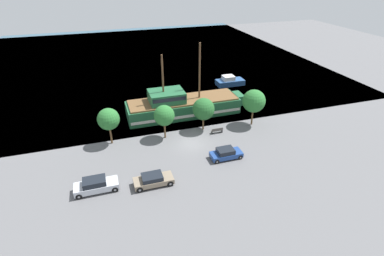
{
  "coord_description": "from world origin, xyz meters",
  "views": [
    {
      "loc": [
        -10.34,
        -32.87,
        21.48
      ],
      "look_at": [
        0.75,
        2.0,
        1.2
      ],
      "focal_mm": 28.0,
      "sensor_mm": 36.0,
      "label": 1
    }
  ],
  "objects": [
    {
      "name": "tree_row_east",
      "position": [
        -10.23,
        3.36,
        3.64
      ],
      "size": [
        2.89,
        2.89,
        5.1
      ],
      "color": "brown",
      "rests_on": "ground_plane"
    },
    {
      "name": "water_surface",
      "position": [
        0.0,
        44.0,
        0.0
      ],
      "size": [
        80.0,
        80.0,
        0.0
      ],
      "primitive_type": "plane",
      "color": "#33566B",
      "rests_on": "ground"
    },
    {
      "name": "moored_boat_dockside",
      "position": [
        13.99,
        18.81,
        0.73
      ],
      "size": [
        5.49,
        2.55,
        1.92
      ],
      "color": "navy",
      "rests_on": "water_surface"
    },
    {
      "name": "parked_car_curb_rear",
      "position": [
        -6.56,
        -6.94,
        0.67
      ],
      "size": [
        4.32,
        1.88,
        1.32
      ],
      "color": "#7F705B",
      "rests_on": "ground_plane"
    },
    {
      "name": "tree_row_mideast",
      "position": [
        -2.99,
        2.6,
        3.43
      ],
      "size": [
        2.84,
        2.84,
        4.86
      ],
      "color": "brown",
      "rests_on": "ground_plane"
    },
    {
      "name": "bench_promenade_east",
      "position": [
        4.37,
        1.53,
        0.44
      ],
      "size": [
        1.69,
        0.45,
        0.85
      ],
      "color": "#4C4742",
      "rests_on": "ground_plane"
    },
    {
      "name": "parked_car_curb_mid",
      "position": [
        -12.55,
        -6.08,
        0.75
      ],
      "size": [
        4.58,
        1.86,
        1.54
      ],
      "color": "#B7BCC6",
      "rests_on": "ground_plane"
    },
    {
      "name": "tree_row_midwest",
      "position": [
        2.86,
        3.24,
        3.26
      ],
      "size": [
        3.17,
        3.17,
        4.85
      ],
      "color": "brown",
      "rests_on": "ground_plane"
    },
    {
      "name": "tree_row_west",
      "position": [
        10.36,
        2.47,
        3.82
      ],
      "size": [
        3.36,
        3.36,
        5.51
      ],
      "color": "brown",
      "rests_on": "ground_plane"
    },
    {
      "name": "fire_hydrant",
      "position": [
        2.53,
        -3.19,
        0.41
      ],
      "size": [
        0.42,
        0.25,
        0.76
      ],
      "color": "red",
      "rests_on": "ground_plane"
    },
    {
      "name": "parked_car_curb_front",
      "position": [
        3.09,
        -4.61,
        0.66
      ],
      "size": [
        3.96,
        1.82,
        1.35
      ],
      "color": "navy",
      "rests_on": "ground_plane"
    },
    {
      "name": "pirate_ship",
      "position": [
        1.29,
        8.94,
        1.58
      ],
      "size": [
        19.12,
        5.14,
        11.25
      ],
      "color": "#1E5633",
      "rests_on": "water_surface"
    },
    {
      "name": "ground_plane",
      "position": [
        0.0,
        0.0,
        0.0
      ],
      "size": [
        160.0,
        160.0,
        0.0
      ],
      "primitive_type": "plane",
      "color": "#5B5B5E"
    }
  ]
}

